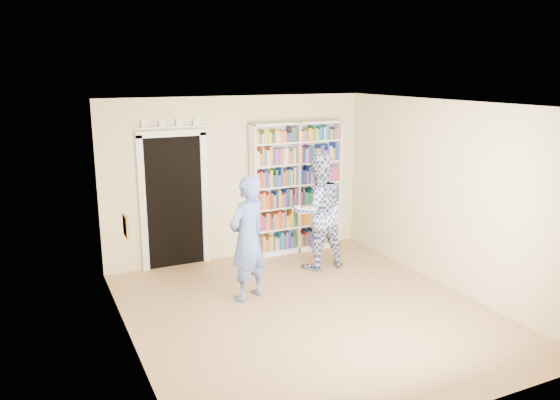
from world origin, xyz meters
TOP-DOWN VIEW (x-y plane):
  - floor at (0.00, 0.00)m, footprint 5.00×5.00m
  - ceiling at (0.00, 0.00)m, footprint 5.00×5.00m
  - wall_back at (0.00, 2.50)m, footprint 4.50×0.00m
  - wall_left at (-2.25, 0.00)m, footprint 0.00×5.00m
  - wall_right at (2.25, 0.00)m, footprint 0.00×5.00m
  - bookshelf at (1.00, 2.34)m, footprint 1.64×0.31m
  - doorway at (-1.10, 2.48)m, footprint 1.10×0.08m
  - wall_art at (-2.23, 0.20)m, footprint 0.03×0.25m
  - man_blue at (-0.54, 0.76)m, footprint 0.75×0.64m
  - man_plaid at (0.92, 1.44)m, footprint 0.90×0.71m
  - paper_sheet at (1.07, 1.25)m, footprint 0.19×0.03m

SIDE VIEW (x-z plane):
  - floor at x=0.00m, z-range 0.00..0.00m
  - man_blue at x=-0.54m, z-range 0.00..1.73m
  - paper_sheet at x=1.07m, z-range 0.76..1.02m
  - man_plaid at x=0.92m, z-range 0.00..1.84m
  - bookshelf at x=1.00m, z-range 0.01..2.26m
  - doorway at x=-1.10m, z-range -0.04..2.39m
  - wall_back at x=0.00m, z-range -0.90..3.60m
  - wall_left at x=-2.25m, z-range -1.15..3.85m
  - wall_right at x=2.25m, z-range -1.15..3.85m
  - wall_art at x=-2.23m, z-range 1.27..1.52m
  - ceiling at x=0.00m, z-range 2.70..2.70m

